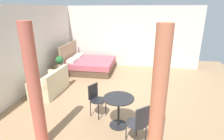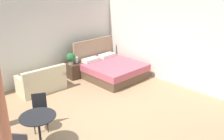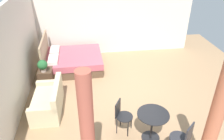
{
  "view_description": "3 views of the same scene",
  "coord_description": "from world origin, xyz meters",
  "px_view_note": "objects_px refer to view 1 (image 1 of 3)",
  "views": [
    {
      "loc": [
        -5.56,
        -0.71,
        2.71
      ],
      "look_at": [
        -0.34,
        0.28,
        0.88
      ],
      "focal_mm": 28.83,
      "sensor_mm": 36.0,
      "label": 1
    },
    {
      "loc": [
        -3.67,
        -4.25,
        3.29
      ],
      "look_at": [
        0.72,
        0.47,
        0.89
      ],
      "focal_mm": 39.1,
      "sensor_mm": 36.0,
      "label": 2
    },
    {
      "loc": [
        -5.47,
        1.24,
        4.04
      ],
      "look_at": [
        0.09,
        0.5,
        0.8
      ],
      "focal_mm": 35.15,
      "sensor_mm": 36.0,
      "label": 3
    }
  ],
  "objects_px": {
    "bed": "(89,65)",
    "cafe_chair_near_window": "(139,122)",
    "couch": "(51,85)",
    "nightstand": "(62,71)",
    "balcony_table": "(119,106)",
    "potted_plant": "(59,60)",
    "cafe_chair_near_couch": "(96,97)",
    "vase": "(62,62)"
  },
  "relations": [
    {
      "from": "bed",
      "to": "cafe_chair_near_window",
      "type": "distance_m",
      "value": 4.95
    },
    {
      "from": "couch",
      "to": "nightstand",
      "type": "height_order",
      "value": "couch"
    },
    {
      "from": "nightstand",
      "to": "balcony_table",
      "type": "relative_size",
      "value": 0.71
    },
    {
      "from": "bed",
      "to": "balcony_table",
      "type": "distance_m",
      "value": 4.21
    },
    {
      "from": "couch",
      "to": "potted_plant",
      "type": "relative_size",
      "value": 3.55
    },
    {
      "from": "potted_plant",
      "to": "cafe_chair_near_couch",
      "type": "height_order",
      "value": "potted_plant"
    },
    {
      "from": "balcony_table",
      "to": "cafe_chair_near_couch",
      "type": "xyz_separation_m",
      "value": [
        0.36,
        0.66,
        -0.0
      ]
    },
    {
      "from": "bed",
      "to": "potted_plant",
      "type": "xyz_separation_m",
      "value": [
        -1.1,
        0.84,
        0.46
      ]
    },
    {
      "from": "cafe_chair_near_window",
      "to": "cafe_chair_near_couch",
      "type": "height_order",
      "value": "cafe_chair_near_window"
    },
    {
      "from": "balcony_table",
      "to": "cafe_chair_near_couch",
      "type": "bearing_deg",
      "value": 61.34
    },
    {
      "from": "couch",
      "to": "cafe_chair_near_couch",
      "type": "bearing_deg",
      "value": -118.47
    },
    {
      "from": "couch",
      "to": "cafe_chair_near_window",
      "type": "height_order",
      "value": "cafe_chair_near_window"
    },
    {
      "from": "potted_plant",
      "to": "cafe_chair_near_window",
      "type": "height_order",
      "value": "potted_plant"
    },
    {
      "from": "nightstand",
      "to": "cafe_chair_near_couch",
      "type": "bearing_deg",
      "value": -138.8
    },
    {
      "from": "bed",
      "to": "cafe_chair_near_window",
      "type": "bearing_deg",
      "value": -150.56
    },
    {
      "from": "vase",
      "to": "cafe_chair_near_window",
      "type": "distance_m",
      "value": 4.74
    },
    {
      "from": "vase",
      "to": "balcony_table",
      "type": "height_order",
      "value": "balcony_table"
    },
    {
      "from": "potted_plant",
      "to": "balcony_table",
      "type": "relative_size",
      "value": 0.53
    },
    {
      "from": "nightstand",
      "to": "cafe_chair_near_window",
      "type": "distance_m",
      "value": 4.64
    },
    {
      "from": "couch",
      "to": "balcony_table",
      "type": "distance_m",
      "value": 2.86
    },
    {
      "from": "nightstand",
      "to": "vase",
      "type": "relative_size",
      "value": 2.59
    },
    {
      "from": "potted_plant",
      "to": "cafe_chair_near_window",
      "type": "bearing_deg",
      "value": -134.42
    },
    {
      "from": "cafe_chair_near_window",
      "to": "cafe_chair_near_couch",
      "type": "relative_size",
      "value": 1.08
    },
    {
      "from": "bed",
      "to": "vase",
      "type": "bearing_deg",
      "value": 136.17
    },
    {
      "from": "vase",
      "to": "cafe_chair_near_couch",
      "type": "bearing_deg",
      "value": -139.85
    },
    {
      "from": "couch",
      "to": "vase",
      "type": "distance_m",
      "value": 1.56
    },
    {
      "from": "potted_plant",
      "to": "vase",
      "type": "relative_size",
      "value": 1.95
    },
    {
      "from": "vase",
      "to": "couch",
      "type": "bearing_deg",
      "value": -170.02
    },
    {
      "from": "bed",
      "to": "cafe_chair_near_window",
      "type": "relative_size",
      "value": 2.24
    },
    {
      "from": "couch",
      "to": "potted_plant",
      "type": "height_order",
      "value": "potted_plant"
    },
    {
      "from": "cafe_chair_near_window",
      "to": "balcony_table",
      "type": "bearing_deg",
      "value": 41.63
    },
    {
      "from": "potted_plant",
      "to": "bed",
      "type": "bearing_deg",
      "value": -37.57
    },
    {
      "from": "nightstand",
      "to": "cafe_chair_near_couch",
      "type": "relative_size",
      "value": 0.62
    },
    {
      "from": "vase",
      "to": "cafe_chair_near_couch",
      "type": "relative_size",
      "value": 0.24
    },
    {
      "from": "vase",
      "to": "cafe_chair_near_couch",
      "type": "height_order",
      "value": "cafe_chair_near_couch"
    },
    {
      "from": "couch",
      "to": "vase",
      "type": "bearing_deg",
      "value": 9.98
    },
    {
      "from": "cafe_chair_near_couch",
      "to": "potted_plant",
      "type": "bearing_deg",
      "value": 42.79
    },
    {
      "from": "bed",
      "to": "cafe_chair_near_couch",
      "type": "bearing_deg",
      "value": -159.42
    },
    {
      "from": "nightstand",
      "to": "vase",
      "type": "distance_m",
      "value": 0.39
    },
    {
      "from": "potted_plant",
      "to": "balcony_table",
      "type": "height_order",
      "value": "potted_plant"
    },
    {
      "from": "balcony_table",
      "to": "cafe_chair_near_window",
      "type": "bearing_deg",
      "value": -138.37
    },
    {
      "from": "bed",
      "to": "nightstand",
      "type": "distance_m",
      "value": 1.29
    }
  ]
}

